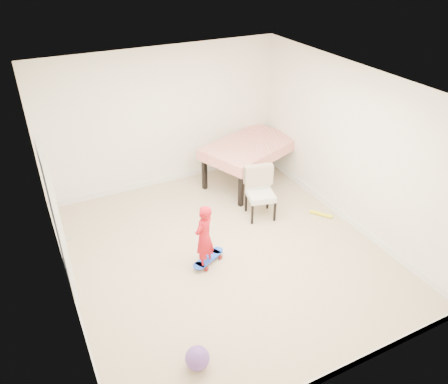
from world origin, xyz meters
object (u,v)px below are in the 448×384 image
dining_chair (261,194)px  balloon (197,358)px  dining_table (249,163)px  child (204,239)px  skateboard (208,260)px

dining_chair → balloon: dining_chair is taller
dining_table → child: child is taller
skateboard → child: size_ratio=0.60×
dining_chair → balloon: (-2.19, -2.32, -0.31)m
dining_table → child: 2.66m
balloon → skateboard: bearing=61.2°
balloon → child: bearing=62.8°
dining_chair → child: bearing=-136.9°
skateboard → child: bearing=-173.0°
dining_table → skateboard: (-1.75, -1.87, -0.37)m
dining_table → balloon: bearing=-148.1°
child → balloon: size_ratio=3.61×
dining_table → balloon: 4.34m
dining_chair → skateboard: size_ratio=1.46×
dining_chair → child: (-1.40, -0.79, 0.06)m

